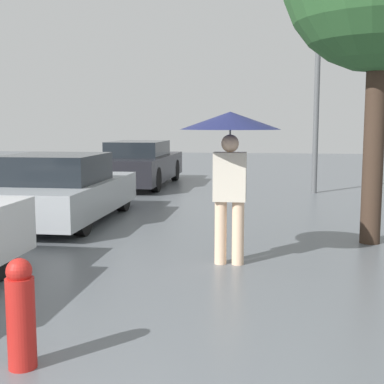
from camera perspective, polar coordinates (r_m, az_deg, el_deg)
The scene contains 5 objects.
pedestrian at distance 6.50m, azimuth 4.09°, elevation 5.73°, with size 1.22×1.22×1.88m.
parked_car_middle at distance 9.79m, azimuth -13.99°, elevation 0.19°, with size 1.83×3.83×1.20m.
parked_car_farthest at distance 15.06m, azimuth -5.57°, elevation 2.96°, with size 1.66×4.57×1.25m.
street_lamp at distance 13.69m, azimuth 13.22°, elevation 11.93°, with size 0.30×0.30×4.81m.
fire_hydrant at distance 4.07m, azimuth -17.80°, elevation -12.26°, with size 0.20×0.20×0.80m.
Camera 1 is at (0.44, -1.41, 1.74)m, focal length 50.00 mm.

